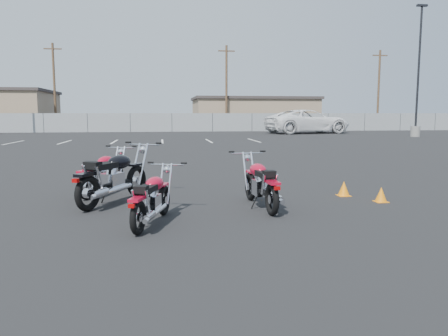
{
  "coord_description": "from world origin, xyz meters",
  "views": [
    {
      "loc": [
        -1.07,
        -8.21,
        1.76
      ],
      "look_at": [
        0.2,
        0.6,
        0.65
      ],
      "focal_mm": 35.0,
      "sensor_mm": 36.0,
      "label": 1
    }
  ],
  "objects": [
    {
      "name": "utility_pole_c",
      "position": [
        6.0,
        39.0,
        4.69
      ],
      "size": [
        1.8,
        0.24,
        9.0
      ],
      "color": "#4A3422",
      "rests_on": "ground"
    },
    {
      "name": "light_pole_east",
      "position": [
        18.28,
        22.93,
        2.52
      ],
      "size": [
        0.8,
        0.7,
        9.8
      ],
      "color": "gray",
      "rests_on": "ground"
    },
    {
      "name": "motorcycle_third_red",
      "position": [
        -1.23,
        -1.28,
        0.41
      ],
      "size": [
        0.93,
        1.84,
        0.91
      ],
      "color": "black",
      "rests_on": "ground"
    },
    {
      "name": "chainlink_fence",
      "position": [
        -0.0,
        35.0,
        0.9
      ],
      "size": [
        80.06,
        0.06,
        1.8
      ],
      "color": "gray",
      "rests_on": "ground"
    },
    {
      "name": "utility_pole_d",
      "position": [
        24.0,
        40.0,
        4.69
      ],
      "size": [
        1.8,
        0.24,
        9.0
      ],
      "color": "#4A3422",
      "rests_on": "ground"
    },
    {
      "name": "motorcycle_rear_red",
      "position": [
        0.77,
        -0.29,
        0.45
      ],
      "size": [
        0.79,
        2.04,
        1.0
      ],
      "color": "black",
      "rests_on": "ground"
    },
    {
      "name": "motorcycle_front_red",
      "position": [
        -2.36,
        1.59,
        0.46
      ],
      "size": [
        1.12,
        2.02,
        1.0
      ],
      "color": "black",
      "rests_on": "ground"
    },
    {
      "name": "training_cone_extra",
      "position": [
        2.81,
        0.6,
        0.16
      ],
      "size": [
        0.27,
        0.27,
        0.32
      ],
      "color": "orange",
      "rests_on": "ground"
    },
    {
      "name": "motorcycle_second_black",
      "position": [
        -2.0,
        0.51,
        0.52
      ],
      "size": [
        1.56,
        2.23,
        1.15
      ],
      "color": "black",
      "rests_on": "ground"
    },
    {
      "name": "training_cone_far",
      "position": [
        3.28,
        -0.13,
        0.15
      ],
      "size": [
        0.25,
        0.25,
        0.3
      ],
      "color": "orange",
      "rests_on": "ground"
    },
    {
      "name": "ground",
      "position": [
        0.0,
        0.0,
        0.0
      ],
      "size": [
        120.0,
        120.0,
        0.0
      ],
      "primitive_type": "plane",
      "color": "black",
      "rests_on": "ground"
    },
    {
      "name": "white_van",
      "position": [
        12.03,
        29.81,
        1.68
      ],
      "size": [
        5.21,
        9.35,
        3.35
      ],
      "primitive_type": "imported",
      "rotation": [
        0.0,
        0.0,
        1.77
      ],
      "color": "white",
      "rests_on": "ground"
    },
    {
      "name": "tan_building_east",
      "position": [
        10.0,
        44.0,
        1.86
      ],
      "size": [
        14.4,
        9.4,
        3.7
      ],
      "color": "#917A5E",
      "rests_on": "ground"
    },
    {
      "name": "utility_pole_b",
      "position": [
        -12.0,
        40.0,
        4.69
      ],
      "size": [
        1.8,
        0.24,
        9.0
      ],
      "color": "#4A3422",
      "rests_on": "ground"
    },
    {
      "name": "training_cone_near",
      "position": [
        1.17,
        1.39,
        0.15
      ],
      "size": [
        0.25,
        0.25,
        0.3
      ],
      "color": "orange",
      "rests_on": "ground"
    },
    {
      "name": "parking_line_stripes",
      "position": [
        -2.5,
        20.0,
        0.0
      ],
      "size": [
        15.12,
        4.0,
        0.01
      ],
      "color": "silver",
      "rests_on": "ground"
    }
  ]
}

